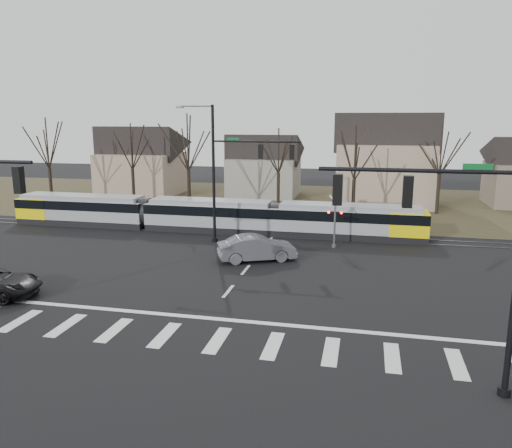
# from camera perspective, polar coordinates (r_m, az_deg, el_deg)

# --- Properties ---
(ground) EXTENTS (140.00, 140.00, 0.00)m
(ground) POSITION_cam_1_polar(r_m,az_deg,el_deg) (25.69, -4.41, -9.15)
(ground) COLOR black
(grass_verge) EXTENTS (140.00, 28.00, 0.01)m
(grass_verge) POSITION_cam_1_polar(r_m,az_deg,el_deg) (56.11, 5.10, 2.50)
(grass_verge) COLOR #38331E
(grass_verge) RESTS_ON ground
(crosswalk) EXTENTS (27.00, 2.60, 0.01)m
(crosswalk) POSITION_cam_1_polar(r_m,az_deg,el_deg) (22.19, -7.47, -12.74)
(crosswalk) COLOR silver
(crosswalk) RESTS_ON ground
(stop_line) EXTENTS (28.00, 0.35, 0.01)m
(stop_line) POSITION_cam_1_polar(r_m,az_deg,el_deg) (24.09, -5.67, -10.64)
(stop_line) COLOR silver
(stop_line) RESTS_ON ground
(lane_dashes) EXTENTS (0.18, 30.00, 0.01)m
(lane_dashes) POSITION_cam_1_polar(r_m,az_deg,el_deg) (40.60, 2.14, -1.15)
(lane_dashes) COLOR silver
(lane_dashes) RESTS_ON ground
(rail_pair) EXTENTS (90.00, 1.52, 0.06)m
(rail_pair) POSITION_cam_1_polar(r_m,az_deg,el_deg) (40.40, 2.09, -1.18)
(rail_pair) COLOR #59595E
(rail_pair) RESTS_ON ground
(tram) EXTENTS (34.89, 2.59, 2.64)m
(tram) POSITION_cam_1_polar(r_m,az_deg,el_deg) (41.62, -5.37, 1.16)
(tram) COLOR gray
(tram) RESTS_ON ground
(sedan) EXTENTS (5.64, 6.49, 1.70)m
(sedan) POSITION_cam_1_polar(r_m,az_deg,el_deg) (32.94, 0.11, -2.77)
(sedan) COLOR #5B5C63
(sedan) RESTS_ON ground
(signal_pole_near_right) EXTENTS (6.72, 0.44, 8.00)m
(signal_pole_near_right) POSITION_cam_1_polar(r_m,az_deg,el_deg) (17.64, 22.08, -2.33)
(signal_pole_near_right) COLOR black
(signal_pole_near_right) RESTS_ON ground
(signal_pole_far) EXTENTS (9.28, 0.44, 10.20)m
(signal_pole_far) POSITION_cam_1_polar(r_m,az_deg,el_deg) (36.81, -2.50, 6.47)
(signal_pole_far) COLOR black
(signal_pole_far) RESTS_ON ground
(rail_crossing_signal) EXTENTS (1.08, 0.36, 4.00)m
(rail_crossing_signal) POSITION_cam_1_polar(r_m,az_deg,el_deg) (36.49, 8.99, 0.22)
(rail_crossing_signal) COLOR #59595B
(rail_crossing_signal) RESTS_ON ground
(tree_row) EXTENTS (59.20, 7.20, 10.00)m
(tree_row) POSITION_cam_1_polar(r_m,az_deg,el_deg) (49.33, 6.61, 7.01)
(tree_row) COLOR black
(tree_row) RESTS_ON ground
(house_a) EXTENTS (9.72, 8.64, 8.60)m
(house_a) POSITION_cam_1_polar(r_m,az_deg,el_deg) (63.18, -13.02, 7.39)
(house_a) COLOR gray
(house_a) RESTS_ON ground
(house_b) EXTENTS (8.64, 7.56, 7.65)m
(house_b) POSITION_cam_1_polar(r_m,az_deg,el_deg) (60.34, 0.92, 7.01)
(house_b) COLOR gray
(house_b) RESTS_ON ground
(house_c) EXTENTS (10.80, 8.64, 10.10)m
(house_c) POSITION_cam_1_polar(r_m,az_deg,el_deg) (56.06, 14.57, 7.54)
(house_c) COLOR gray
(house_c) RESTS_ON ground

